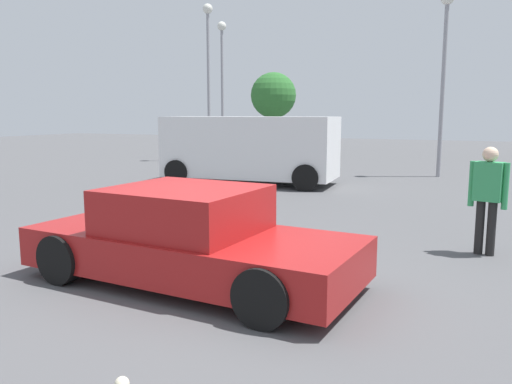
{
  "coord_description": "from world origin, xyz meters",
  "views": [
    {
      "loc": [
        3.02,
        -5.48,
        2.14
      ],
      "look_at": [
        -0.33,
        1.96,
        0.9
      ],
      "focal_mm": 35.79,
      "sensor_mm": 36.0,
      "label": 1
    }
  ],
  "objects": [
    {
      "name": "tree_back_center",
      "position": [
        -8.58,
        22.78,
        3.24
      ],
      "size": [
        2.68,
        2.68,
        4.6
      ],
      "color": "brown",
      "rests_on": "ground_plane"
    },
    {
      "name": "sedan_foreground",
      "position": [
        -0.36,
        -0.04,
        0.56
      ],
      "size": [
        4.42,
        2.12,
        1.23
      ],
      "rotation": [
        0.0,
        0.0,
        -0.07
      ],
      "color": "maroon",
      "rests_on": "ground_plane"
    },
    {
      "name": "light_post_near",
      "position": [
        1.57,
        13.18,
        4.21
      ],
      "size": [
        0.44,
        0.44,
        6.17
      ],
      "color": "gray",
      "rests_on": "ground_plane"
    },
    {
      "name": "pedestrian",
      "position": [
        3.09,
        2.95,
        0.99
      ],
      "size": [
        0.56,
        0.33,
        1.66
      ],
      "rotation": [
        0.0,
        0.0,
        4.47
      ],
      "color": "black",
      "rests_on": "ground_plane"
    },
    {
      "name": "ground_plane",
      "position": [
        0.0,
        0.0,
        0.0
      ],
      "size": [
        80.0,
        80.0,
        0.0
      ],
      "primitive_type": "plane",
      "color": "#515154"
    },
    {
      "name": "van_white",
      "position": [
        -3.67,
        8.89,
        1.13
      ],
      "size": [
        5.42,
        2.48,
        2.08
      ],
      "rotation": [
        0.0,
        0.0,
        3.21
      ],
      "color": "white",
      "rests_on": "ground_plane"
    },
    {
      "name": "light_post_mid",
      "position": [
        -8.67,
        15.22,
        4.7
      ],
      "size": [
        0.44,
        0.44,
        7.02
      ],
      "color": "gray",
      "rests_on": "ground_plane"
    },
    {
      "name": "light_post_far",
      "position": [
        -9.24,
        17.61,
        4.5
      ],
      "size": [
        0.44,
        0.44,
        6.68
      ],
      "color": "gray",
      "rests_on": "ground_plane"
    }
  ]
}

